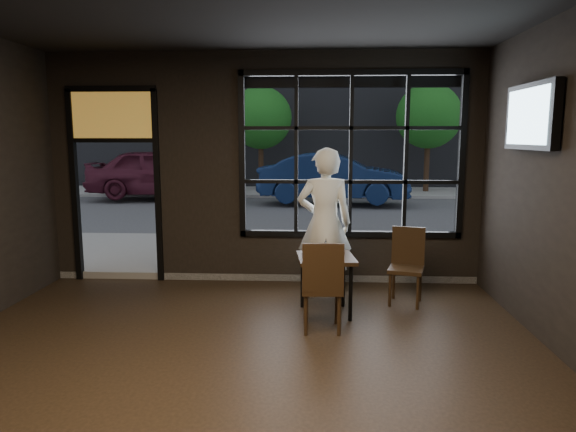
# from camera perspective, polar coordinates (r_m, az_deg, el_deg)

# --- Properties ---
(floor) EXTENTS (6.00, 7.00, 0.02)m
(floor) POSITION_cam_1_polar(r_m,az_deg,el_deg) (4.21, -7.37, -20.59)
(floor) COLOR black
(floor) RESTS_ON ground
(window_frame) EXTENTS (3.06, 0.12, 2.28)m
(window_frame) POSITION_cam_1_polar(r_m,az_deg,el_deg) (7.13, 6.99, 6.73)
(window_frame) COLOR black
(window_frame) RESTS_ON ground
(stained_transom) EXTENTS (1.20, 0.06, 0.70)m
(stained_transom) POSITION_cam_1_polar(r_m,az_deg,el_deg) (7.64, -18.92, 10.59)
(stained_transom) COLOR orange
(stained_transom) RESTS_ON ground
(street_asphalt) EXTENTS (60.00, 41.00, 0.04)m
(street_asphalt) POSITION_cam_1_polar(r_m,az_deg,el_deg) (27.69, 1.36, 4.54)
(street_asphalt) COLOR #545456
(street_asphalt) RESTS_ON ground
(building_across) EXTENTS (28.00, 12.00, 15.00)m
(building_across) POSITION_cam_1_polar(r_m,az_deg,el_deg) (27.17, 1.36, 20.40)
(building_across) COLOR #5B5956
(building_across) RESTS_ON ground
(cafe_table) EXTENTS (0.70, 0.70, 0.69)m
(cafe_table) POSITION_cam_1_polar(r_m,az_deg,el_deg) (6.02, 4.20, -7.65)
(cafe_table) COLOR black
(cafe_table) RESTS_ON floor
(chair_near) EXTENTS (0.44, 0.44, 0.98)m
(chair_near) POSITION_cam_1_polar(r_m,az_deg,el_deg) (5.50, 3.80, -7.67)
(chair_near) COLOR black
(chair_near) RESTS_ON floor
(chair_window) EXTENTS (0.50, 0.50, 0.94)m
(chair_window) POSITION_cam_1_polar(r_m,az_deg,el_deg) (6.49, 12.98, -5.53)
(chair_window) COLOR black
(chair_window) RESTS_ON floor
(man) EXTENTS (0.72, 0.50, 1.92)m
(man) POSITION_cam_1_polar(r_m,az_deg,el_deg) (6.56, 4.08, -0.80)
(man) COLOR white
(man) RESTS_ON floor
(hotdog) EXTENTS (0.20, 0.09, 0.06)m
(hotdog) POSITION_cam_1_polar(r_m,az_deg,el_deg) (6.14, 4.59, -3.75)
(hotdog) COLOR tan
(hotdog) RESTS_ON cafe_table
(cup) EXTENTS (0.13, 0.13, 0.10)m
(cup) POSITION_cam_1_polar(r_m,az_deg,el_deg) (5.90, 2.79, -4.07)
(cup) COLOR silver
(cup) RESTS_ON cafe_table
(tv) EXTENTS (0.13, 1.16, 0.68)m
(tv) POSITION_cam_1_polar(r_m,az_deg,el_deg) (5.94, 25.43, 9.95)
(tv) COLOR black
(tv) RESTS_ON wall_right
(navy_car) EXTENTS (4.58, 1.95, 1.47)m
(navy_car) POSITION_cam_1_polar(r_m,az_deg,el_deg) (15.49, 5.11, 4.29)
(navy_car) COLOR #102046
(navy_car) RESTS_ON street_asphalt
(maroon_car) EXTENTS (4.76, 2.20, 1.58)m
(maroon_car) POSITION_cam_1_polar(r_m,az_deg,el_deg) (17.16, -13.87, 4.69)
(maroon_car) COLOR #501828
(maroon_car) RESTS_ON street_asphalt
(tree_left) EXTENTS (2.25, 2.25, 3.84)m
(tree_left) POSITION_cam_1_polar(r_m,az_deg,el_deg) (18.93, -3.06, 10.80)
(tree_left) COLOR #332114
(tree_left) RESTS_ON street_asphalt
(tree_right) EXTENTS (2.29, 2.29, 3.91)m
(tree_right) POSITION_cam_1_polar(r_m,az_deg,el_deg) (19.09, 15.36, 10.62)
(tree_right) COLOR #332114
(tree_right) RESTS_ON street_asphalt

